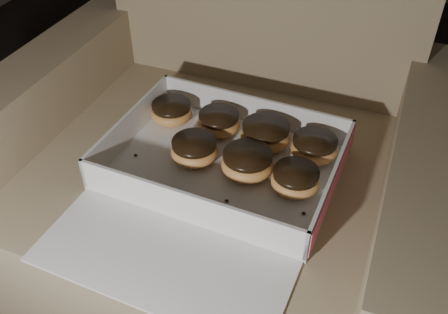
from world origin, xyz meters
The scene contains 13 objects.
armchair centered at (-0.40, 0.34, 0.28)m, with size 0.86×0.73×0.90m.
bakery_box centered at (-0.36, 0.21, 0.42)m, with size 0.42×0.49×0.07m.
donut_a centered at (-0.41, 0.35, 0.43)m, with size 0.09×0.09×0.04m.
donut_b centered at (-0.31, 0.34, 0.44)m, with size 0.10×0.10×0.05m.
donut_c centered at (-0.32, 0.25, 0.44)m, with size 0.10×0.10×0.05m.
donut_d centered at (-0.22, 0.34, 0.43)m, with size 0.09×0.09×0.04m.
donut_e centered at (-0.23, 0.24, 0.43)m, with size 0.09×0.09×0.04m.
donut_f centered at (-0.42, 0.25, 0.43)m, with size 0.09×0.09×0.04m.
donut_g centered at (-0.52, 0.35, 0.43)m, with size 0.09×0.09×0.04m.
crumb_a centered at (-0.20, 0.19, 0.41)m, with size 0.01×0.01×0.00m, color black.
crumb_b centered at (-0.19, 0.12, 0.41)m, with size 0.01×0.01×0.00m, color black.
crumb_c centered at (-0.33, 0.17, 0.41)m, with size 0.01×0.01×0.00m, color black.
crumb_d centered at (-0.53, 0.22, 0.41)m, with size 0.01×0.01×0.00m, color black.
Camera 1 is at (-0.11, -0.39, 1.02)m, focal length 40.00 mm.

